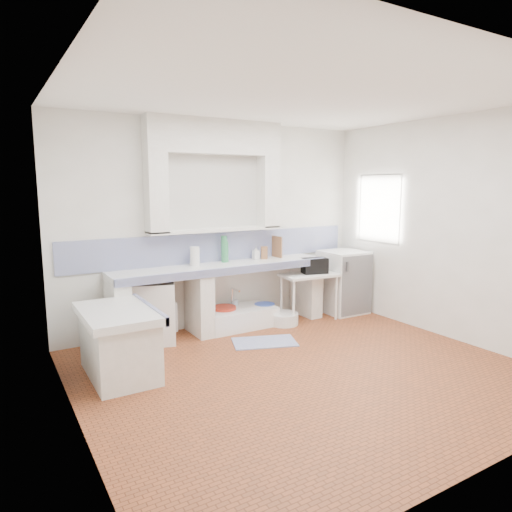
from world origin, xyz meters
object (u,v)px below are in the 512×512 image
side_table (309,297)px  sink (239,318)px  stove (152,312)px  fridge (343,282)px

side_table → sink: bearing=173.6°
stove → sink: size_ratio=0.77×
fridge → sink: bearing=176.8°
sink → side_table: bearing=-11.7°
stove → fridge: bearing=15.0°
fridge → side_table: bearing=-173.5°
sink → fridge: bearing=-5.2°
stove → fridge: fridge is taller
stove → sink: bearing=16.8°
sink → side_table: (1.05, -0.21, 0.22)m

